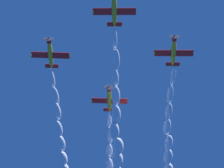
% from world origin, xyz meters
% --- Properties ---
extents(airplane_lead, '(6.78, 6.59, 2.39)m').
position_xyz_m(airplane_lead, '(2.83, 1.79, 63.63)').
color(airplane_lead, gold).
extents(airplane_left_wingman, '(6.78, 6.60, 2.67)m').
position_xyz_m(airplane_left_wingman, '(0.69, -13.50, 64.86)').
color(airplane_left_wingman, gold).
extents(airplane_right_wingman, '(6.76, 6.62, 2.77)m').
position_xyz_m(airplane_right_wingman, '(19.63, 2.59, 65.49)').
color(airplane_right_wingman, gold).
extents(airplane_slot_tail, '(6.77, 6.60, 2.33)m').
position_xyz_m(airplane_slot_tail, '(18.16, -13.50, 63.92)').
color(airplane_slot_tail, gold).
extents(smoke_trail_lead, '(27.34, 31.30, 7.84)m').
position_xyz_m(smoke_trail_lead, '(21.37, -19.43, 59.51)').
color(smoke_trail_lead, white).
extents(smoke_trail_left_wingman, '(28.12, 31.15, 7.74)m').
position_xyz_m(smoke_trail_left_wingman, '(19.30, -34.92, 60.75)').
color(smoke_trail_left_wingman, white).
extents(smoke_trail_right_wingman, '(27.96, 31.28, 7.54)m').
position_xyz_m(smoke_trail_right_wingman, '(38.43, -18.80, 61.34)').
color(smoke_trail_right_wingman, white).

